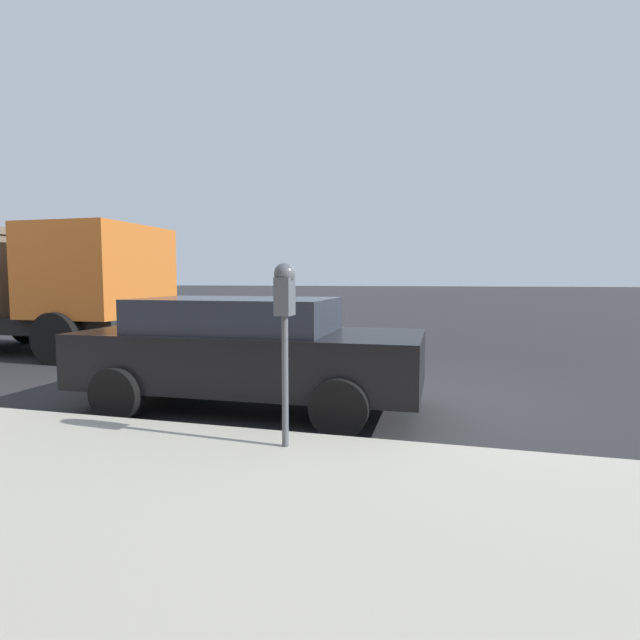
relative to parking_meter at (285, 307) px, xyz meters
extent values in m
plane|color=#2B2B2D|center=(2.63, -0.97, -1.44)|extent=(220.00, 220.00, 0.00)
cylinder|color=#4C5156|center=(0.00, 0.00, -0.68)|extent=(0.06, 0.06, 1.20)
cube|color=#4C5156|center=(0.00, 0.00, 0.09)|extent=(0.20, 0.14, 0.34)
sphere|color=#4C5156|center=(0.00, 0.00, 0.30)|extent=(0.19, 0.19, 0.19)
cube|color=#19389E|center=(0.11, 0.00, 0.05)|extent=(0.01, 0.11, 0.12)
cube|color=black|center=(0.11, 0.00, 0.17)|extent=(0.01, 0.10, 0.08)
cube|color=black|center=(1.73, 1.07, -0.77)|extent=(1.86, 4.41, 0.69)
cube|color=#232833|center=(1.73, 1.24, -0.21)|extent=(1.61, 2.48, 0.43)
cylinder|color=black|center=(2.65, -0.27, -1.12)|extent=(0.23, 0.64, 0.64)
cylinder|color=black|center=(0.87, -0.31, -1.12)|extent=(0.23, 0.64, 0.64)
cylinder|color=black|center=(2.59, 2.44, -1.12)|extent=(0.23, 0.64, 0.64)
cylinder|color=black|center=(0.82, 2.41, -1.12)|extent=(0.23, 0.64, 0.64)
cube|color=black|center=(5.19, 8.67, -0.75)|extent=(2.33, 7.38, 0.35)
cube|color=#C66623|center=(5.21, 6.09, 0.41)|extent=(2.68, 2.23, 1.97)
cylinder|color=black|center=(6.54, 6.10, -0.92)|extent=(0.31, 1.04, 1.04)
cylinder|color=black|center=(3.88, 6.08, -0.92)|extent=(0.31, 1.04, 1.04)
cylinder|color=black|center=(6.51, 9.41, -0.92)|extent=(0.31, 1.04, 1.04)
camera|label=1|loc=(-4.22, -1.45, 0.25)|focal=28.00mm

